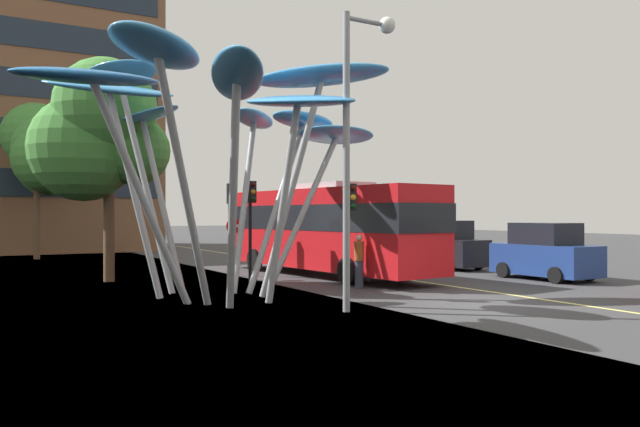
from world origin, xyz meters
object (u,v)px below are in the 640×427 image
(red_bus, at_px, (326,225))
(street_lamp, at_px, (358,120))
(traffic_light_kerb_near, at_px, (350,215))
(pedestrian, at_px, (359,261))
(traffic_light_kerb_far, at_px, (251,209))
(traffic_light_island_mid, at_px, (231,209))
(car_parked_mid, at_px, (545,253))
(car_parked_far, at_px, (443,246))
(no_entry_sign, at_px, (234,238))
(leaf_sculpture, at_px, (228,108))

(red_bus, relative_size, street_lamp, 1.52)
(traffic_light_kerb_near, distance_m, street_lamp, 3.35)
(street_lamp, relative_size, pedestrian, 4.29)
(traffic_light_kerb_far, height_order, traffic_light_island_mid, traffic_light_kerb_far)
(traffic_light_kerb_near, height_order, car_parked_mid, traffic_light_kerb_near)
(car_parked_far, bearing_deg, traffic_light_kerb_near, -144.58)
(red_bus, distance_m, pedestrian, 4.50)
(no_entry_sign, bearing_deg, car_parked_mid, -29.54)
(leaf_sculpture, xyz_separation_m, car_parked_far, (12.46, 4.89, -4.56))
(traffic_light_kerb_near, height_order, traffic_light_island_mid, traffic_light_island_mid)
(traffic_light_kerb_far, distance_m, traffic_light_island_mid, 2.05)
(traffic_light_kerb_far, xyz_separation_m, traffic_light_island_mid, (0.01, 2.05, -0.00))
(traffic_light_island_mid, xyz_separation_m, street_lamp, (-0.49, -9.90, 2.20))
(traffic_light_island_mid, bearing_deg, car_parked_far, -6.89)
(red_bus, bearing_deg, leaf_sculpture, -143.10)
(leaf_sculpture, bearing_deg, car_parked_far, 21.42)
(no_entry_sign, bearing_deg, car_parked_far, -0.32)
(traffic_light_kerb_far, xyz_separation_m, car_parked_mid, (9.97, -4.93, -1.68))
(traffic_light_island_mid, xyz_separation_m, no_entry_sign, (-0.33, -1.14, -1.11))
(traffic_light_kerb_far, relative_size, pedestrian, 2.07)
(traffic_light_island_mid, height_order, street_lamp, street_lamp)
(pedestrian, bearing_deg, leaf_sculpture, -176.59)
(traffic_light_kerb_near, relative_size, car_parked_far, 0.75)
(traffic_light_island_mid, height_order, pedestrian, traffic_light_island_mid)
(red_bus, height_order, no_entry_sign, red_bus)
(red_bus, xyz_separation_m, car_parked_mid, (6.51, -5.37, -1.03))
(leaf_sculpture, relative_size, pedestrian, 7.03)
(car_parked_far, height_order, street_lamp, street_lamp)
(traffic_light_island_mid, relative_size, car_parked_far, 0.82)
(car_parked_far, bearing_deg, street_lamp, -140.18)
(car_parked_mid, height_order, car_parked_far, car_parked_far)
(pedestrian, bearing_deg, street_lamp, -124.02)
(red_bus, relative_size, no_entry_sign, 5.01)
(red_bus, xyz_separation_m, traffic_light_kerb_far, (-3.46, -0.45, 0.65))
(red_bus, xyz_separation_m, no_entry_sign, (-3.79, 0.46, -0.47))
(traffic_light_island_mid, height_order, no_entry_sign, traffic_light_island_mid)
(leaf_sculpture, distance_m, car_parked_mid, 13.33)
(traffic_light_island_mid, bearing_deg, pedestrian, -68.63)
(traffic_light_island_mid, xyz_separation_m, car_parked_far, (9.94, -1.20, -1.66))
(leaf_sculpture, bearing_deg, red_bus, 36.90)
(leaf_sculpture, relative_size, traffic_light_kerb_near, 3.74)
(traffic_light_kerb_near, bearing_deg, traffic_light_kerb_far, 95.74)
(leaf_sculpture, height_order, car_parked_mid, leaf_sculpture)
(street_lamp, xyz_separation_m, no_entry_sign, (0.16, 8.75, -3.32))
(car_parked_mid, bearing_deg, traffic_light_kerb_far, 153.71)
(no_entry_sign, bearing_deg, leaf_sculpture, -113.85)
(car_parked_far, xyz_separation_m, street_lamp, (-10.43, -8.70, 3.86))
(red_bus, height_order, traffic_light_island_mid, red_bus)
(leaf_sculpture, xyz_separation_m, street_lamp, (2.03, -3.81, -0.70))
(traffic_light_island_mid, bearing_deg, street_lamp, -92.86)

